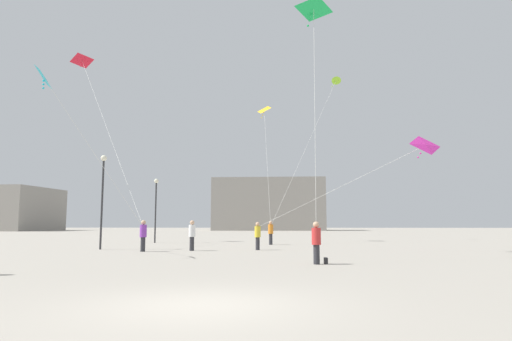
{
  "coord_description": "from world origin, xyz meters",
  "views": [
    {
      "loc": [
        1.52,
        -8.53,
        1.52
      ],
      "look_at": [
        0.0,
        19.35,
        4.82
      ],
      "focal_mm": 31.48,
      "sensor_mm": 36.0,
      "label": 1
    }
  ],
  "objects_px": {
    "person_in_yellow": "(258,235)",
    "lamppost_east": "(103,187)",
    "kite_magenta_delta": "(423,146)",
    "building_centre_hall": "(269,205)",
    "kite_lime_diamond": "(335,83)",
    "kite_amber_delta": "(264,112)",
    "person_in_orange": "(271,232)",
    "building_left_hall": "(12,209)",
    "lamppost_west": "(156,200)",
    "handbag_beside_flyer": "(326,261)",
    "person_in_purple": "(143,234)",
    "kite_cyan_delta": "(46,79)",
    "person_in_white": "(192,234)",
    "kite_emerald_delta": "(313,12)",
    "kite_crimson_delta": "(83,63)",
    "person_in_red": "(316,241)"
  },
  "relations": [
    {
      "from": "kite_magenta_delta",
      "to": "handbag_beside_flyer",
      "type": "bearing_deg",
      "value": -129.25
    },
    {
      "from": "building_centre_hall",
      "to": "person_in_yellow",
      "type": "bearing_deg",
      "value": -89.07
    },
    {
      "from": "person_in_white",
      "to": "building_centre_hall",
      "type": "distance_m",
      "value": 74.21
    },
    {
      "from": "building_centre_hall",
      "to": "lamppost_east",
      "type": "relative_size",
      "value": 4.33
    },
    {
      "from": "person_in_purple",
      "to": "handbag_beside_flyer",
      "type": "relative_size",
      "value": 5.31
    },
    {
      "from": "kite_amber_delta",
      "to": "kite_magenta_delta",
      "type": "bearing_deg",
      "value": -55.78
    },
    {
      "from": "kite_emerald_delta",
      "to": "kite_cyan_delta",
      "type": "height_order",
      "value": "kite_emerald_delta"
    },
    {
      "from": "person_in_yellow",
      "to": "person_in_purple",
      "type": "distance_m",
      "value": 6.4
    },
    {
      "from": "person_in_yellow",
      "to": "lamppost_east",
      "type": "distance_m",
      "value": 9.67
    },
    {
      "from": "handbag_beside_flyer",
      "to": "person_in_purple",
      "type": "bearing_deg",
      "value": 142.68
    },
    {
      "from": "kite_crimson_delta",
      "to": "lamppost_west",
      "type": "distance_m",
      "value": 13.8
    },
    {
      "from": "kite_emerald_delta",
      "to": "kite_amber_delta",
      "type": "height_order",
      "value": "kite_amber_delta"
    },
    {
      "from": "kite_lime_diamond",
      "to": "lamppost_east",
      "type": "height_order",
      "value": "kite_lime_diamond"
    },
    {
      "from": "kite_magenta_delta",
      "to": "building_centre_hall",
      "type": "height_order",
      "value": "building_centre_hall"
    },
    {
      "from": "kite_cyan_delta",
      "to": "handbag_beside_flyer",
      "type": "height_order",
      "value": "kite_cyan_delta"
    },
    {
      "from": "person_in_purple",
      "to": "kite_cyan_delta",
      "type": "bearing_deg",
      "value": -98.2
    },
    {
      "from": "person_in_purple",
      "to": "building_left_hall",
      "type": "height_order",
      "value": "building_left_hall"
    },
    {
      "from": "person_in_yellow",
      "to": "person_in_purple",
      "type": "bearing_deg",
      "value": -18.79
    },
    {
      "from": "person_in_orange",
      "to": "person_in_purple",
      "type": "xyz_separation_m",
      "value": [
        -6.76,
        -8.31,
        -0.0
      ]
    },
    {
      "from": "kite_cyan_delta",
      "to": "lamppost_west",
      "type": "height_order",
      "value": "kite_cyan_delta"
    },
    {
      "from": "kite_amber_delta",
      "to": "lamppost_west",
      "type": "bearing_deg",
      "value": -159.12
    },
    {
      "from": "person_in_yellow",
      "to": "kite_amber_delta",
      "type": "relative_size",
      "value": 0.15
    },
    {
      "from": "kite_emerald_delta",
      "to": "kite_magenta_delta",
      "type": "bearing_deg",
      "value": 38.83
    },
    {
      "from": "building_left_hall",
      "to": "person_in_yellow",
      "type": "bearing_deg",
      "value": -49.98
    },
    {
      "from": "person_in_red",
      "to": "lamppost_west",
      "type": "height_order",
      "value": "lamppost_west"
    },
    {
      "from": "kite_amber_delta",
      "to": "lamppost_west",
      "type": "xyz_separation_m",
      "value": [
        -8.53,
        -3.25,
        -7.88
      ]
    },
    {
      "from": "person_in_red",
      "to": "lamppost_west",
      "type": "distance_m",
      "value": 21.46
    },
    {
      "from": "kite_lime_diamond",
      "to": "lamppost_east",
      "type": "xyz_separation_m",
      "value": [
        -15.88,
        -15.87,
        -11.19
      ]
    },
    {
      "from": "person_in_purple",
      "to": "handbag_beside_flyer",
      "type": "height_order",
      "value": "person_in_purple"
    },
    {
      "from": "kite_magenta_delta",
      "to": "kite_cyan_delta",
      "type": "xyz_separation_m",
      "value": [
        -18.68,
        -5.38,
        2.39
      ]
    },
    {
      "from": "person_in_white",
      "to": "kite_magenta_delta",
      "type": "bearing_deg",
      "value": -70.92
    },
    {
      "from": "kite_lime_diamond",
      "to": "kite_emerald_delta",
      "type": "xyz_separation_m",
      "value": [
        -3.72,
        -22.2,
        -3.7
      ]
    },
    {
      "from": "kite_emerald_delta",
      "to": "lamppost_east",
      "type": "xyz_separation_m",
      "value": [
        -12.15,
        6.33,
        -7.49
      ]
    },
    {
      "from": "kite_magenta_delta",
      "to": "lamppost_west",
      "type": "bearing_deg",
      "value": 149.73
    },
    {
      "from": "person_in_red",
      "to": "handbag_beside_flyer",
      "type": "distance_m",
      "value": 0.84
    },
    {
      "from": "kite_emerald_delta",
      "to": "building_centre_hall",
      "type": "relative_size",
      "value": 0.43
    },
    {
      "from": "kite_cyan_delta",
      "to": "person_in_yellow",
      "type": "bearing_deg",
      "value": 34.76
    },
    {
      "from": "lamppost_east",
      "to": "person_in_yellow",
      "type": "bearing_deg",
      "value": -0.35
    },
    {
      "from": "person_in_yellow",
      "to": "handbag_beside_flyer",
      "type": "distance_m",
      "value": 9.32
    },
    {
      "from": "kite_emerald_delta",
      "to": "handbag_beside_flyer",
      "type": "xyz_separation_m",
      "value": [
        0.12,
        -2.5,
        -11.06
      ]
    },
    {
      "from": "person_in_orange",
      "to": "building_left_hall",
      "type": "xyz_separation_m",
      "value": [
        -55.8,
        59.2,
        3.55
      ]
    },
    {
      "from": "kite_magenta_delta",
      "to": "kite_emerald_delta",
      "type": "distance_m",
      "value": 9.77
    },
    {
      "from": "kite_lime_diamond",
      "to": "handbag_beside_flyer",
      "type": "bearing_deg",
      "value": -98.31
    },
    {
      "from": "person_in_orange",
      "to": "kite_crimson_delta",
      "type": "bearing_deg",
      "value": 71.48
    },
    {
      "from": "person_in_orange",
      "to": "kite_amber_delta",
      "type": "height_order",
      "value": "kite_amber_delta"
    },
    {
      "from": "building_left_hall",
      "to": "lamppost_east",
      "type": "xyz_separation_m",
      "value": [
        45.94,
        -65.66,
        -0.79
      ]
    },
    {
      "from": "person_in_white",
      "to": "person_in_orange",
      "type": "bearing_deg",
      "value": -9.46
    },
    {
      "from": "kite_emerald_delta",
      "to": "building_centre_hall",
      "type": "distance_m",
      "value": 79.73
    },
    {
      "from": "kite_amber_delta",
      "to": "kite_emerald_delta",
      "type": "bearing_deg",
      "value": -81.02
    },
    {
      "from": "person_in_orange",
      "to": "handbag_beside_flyer",
      "type": "bearing_deg",
      "value": -176.4
    }
  ]
}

